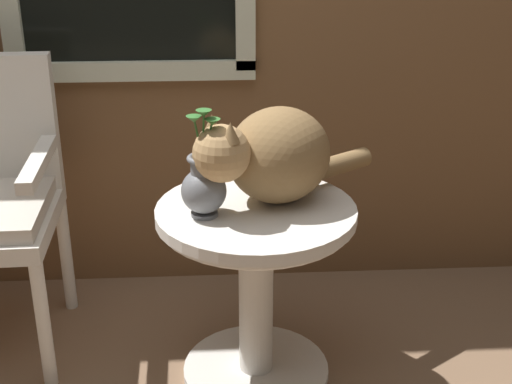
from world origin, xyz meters
The scene contains 3 objects.
wicker_side_table centered at (0.25, 0.11, 0.41)m, with size 0.60×0.60×0.60m.
cat centered at (0.30, 0.16, 0.75)m, with size 0.57×0.44×0.30m.
pewter_vase_with_ivy centered at (0.09, 0.07, 0.70)m, with size 0.13×0.13×0.32m.
Camera 1 is at (0.13, -1.83, 1.49)m, focal length 50.69 mm.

